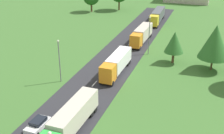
# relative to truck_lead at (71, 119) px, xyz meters

# --- Properties ---
(road) EXTENTS (10.00, 140.00, 0.06)m
(road) POSITION_rel_truck_lead_xyz_m (-2.48, 7.83, -2.08)
(road) COLOR #2B2B30
(road) RESTS_ON ground
(lane_marking_centre) EXTENTS (0.16, 124.09, 0.01)m
(lane_marking_centre) POSITION_rel_truck_lead_xyz_m (-2.48, 4.71, -2.04)
(lane_marking_centre) COLOR white
(lane_marking_centre) RESTS_ON road
(truck_lead) EXTENTS (2.78, 13.38, 3.56)m
(truck_lead) POSITION_rel_truck_lead_xyz_m (0.00, 0.00, 0.00)
(truck_lead) COLOR green
(truck_lead) RESTS_ON road
(truck_second) EXTENTS (2.58, 12.00, 3.53)m
(truck_second) POSITION_rel_truck_lead_xyz_m (-0.18, 19.80, 0.00)
(truck_second) COLOR orange
(truck_second) RESTS_ON road
(truck_third) EXTENTS (2.81, 12.20, 3.68)m
(truck_third) POSITION_rel_truck_lead_xyz_m (0.03, 38.95, 0.07)
(truck_third) COLOR orange
(truck_third) RESTS_ON road
(truck_fourth) EXTENTS (2.83, 14.03, 3.63)m
(truck_fourth) POSITION_rel_truck_lead_xyz_m (0.03, 58.86, 0.06)
(truck_fourth) COLOR yellow
(truck_fourth) RESTS_ON road
(car_second) EXTENTS (2.02, 4.09, 1.48)m
(car_second) POSITION_rel_truck_lead_xyz_m (-4.59, -0.95, -1.27)
(car_second) COLOR white
(car_second) RESTS_ON road
(lamppost_second) EXTENTS (0.36, 0.36, 7.99)m
(lamppost_second) POSITION_rel_truck_lead_xyz_m (-8.66, 13.16, 2.37)
(lamppost_second) COLOR slate
(lamppost_second) RESTS_ON ground
(lamppost_third) EXTENTS (0.36, 0.36, 8.64)m
(lamppost_third) POSITION_rel_truck_lead_xyz_m (3.39, 31.79, 2.69)
(lamppost_third) COLOR slate
(lamppost_third) RESTS_ON ground
(tree_birch) EXTENTS (5.99, 5.99, 9.18)m
(tree_birch) POSITION_rel_truck_lead_xyz_m (17.10, 27.64, 3.78)
(tree_birch) COLOR #513823
(tree_birch) RESTS_ON ground
(tree_elm) EXTENTS (3.98, 3.98, 6.72)m
(tree_elm) POSITION_rel_truck_lead_xyz_m (9.34, 28.76, 2.40)
(tree_elm) COLOR #513823
(tree_elm) RESTS_ON ground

